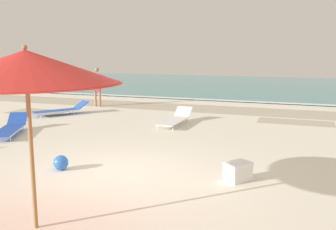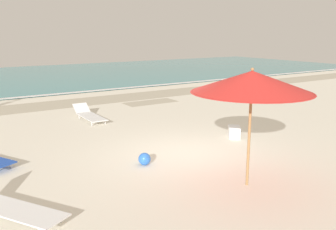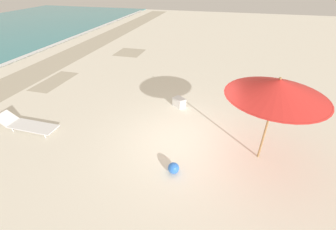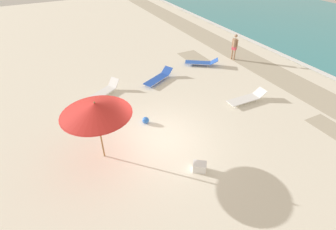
# 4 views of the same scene
# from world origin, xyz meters

# --- Properties ---
(ground_plane) EXTENTS (60.00, 60.00, 0.16)m
(ground_plane) POSITION_xyz_m (0.00, 0.01, -0.08)
(ground_plane) COLOR silver
(beach_umbrella) EXTENTS (2.57, 2.57, 2.59)m
(beach_umbrella) POSITION_xyz_m (-0.07, -2.31, 2.29)
(beach_umbrella) COLOR #9E7547
(beach_umbrella) RESTS_ON ground_plane
(sun_lounger_under_umbrella) EXTENTS (1.65, 2.21, 0.60)m
(sun_lounger_under_umbrella) POSITION_xyz_m (-4.74, -1.04, 0.22)
(sun_lounger_under_umbrella) COLOR white
(sun_lounger_under_umbrella) RESTS_ON ground_plane
(sun_lounger_beside_umbrella) EXTENTS (0.65, 2.21, 0.49)m
(sun_lounger_beside_umbrella) POSITION_xyz_m (-0.67, 5.49, 0.21)
(sun_lounger_beside_umbrella) COLOR white
(sun_lounger_beside_umbrella) RESTS_ON ground_plane
(sun_lounger_near_water_left) EXTENTS (1.54, 2.23, 0.51)m
(sun_lounger_near_water_left) POSITION_xyz_m (-4.86, 2.36, 0.21)
(sun_lounger_near_water_left) COLOR blue
(sun_lounger_near_water_left) RESTS_ON ground_plane
(sun_lounger_near_water_right) EXTENTS (1.69, 2.12, 0.48)m
(sun_lounger_near_water_right) POSITION_xyz_m (-5.57, 5.84, 0.21)
(sun_lounger_near_water_right) COLOR blue
(sun_lounger_near_water_right) RESTS_ON ground_plane
(beachgoer_wading_adult) EXTENTS (0.43, 0.27, 1.76)m
(beachgoer_wading_adult) POSITION_xyz_m (-5.39, 8.32, 1.00)
(beachgoer_wading_adult) COLOR #A37A5B
(beachgoer_wading_adult) RESTS_ON ground_plane
(beach_ball) EXTENTS (0.32, 0.32, 0.32)m
(beach_ball) POSITION_xyz_m (-1.34, 0.03, 0.16)
(beach_ball) COLOR blue
(beach_ball) RESTS_ON ground_plane
(cooler_box) EXTENTS (0.58, 0.61, 0.37)m
(cooler_box) POSITION_xyz_m (2.31, 0.67, 0.19)
(cooler_box) COLOR white
(cooler_box) RESTS_ON ground_plane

